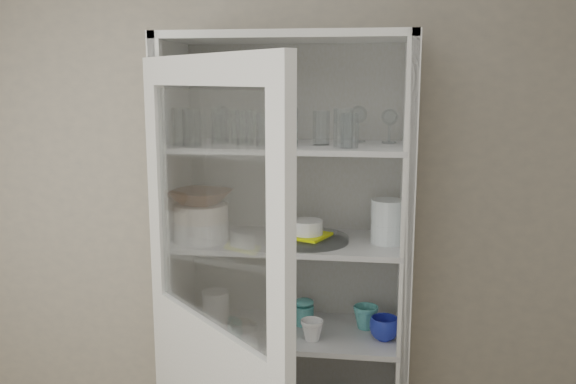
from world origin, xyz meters
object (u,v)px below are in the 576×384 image
Objects in this scene: plate_stack_front at (202,230)px; mug_blue at (384,329)px; mug_white at (312,330)px; measuring_cups at (242,326)px; plate_stack_back at (201,221)px; grey_bowl_stack at (387,221)px; glass_platter at (307,239)px; terracotta_bowl at (201,197)px; teal_jar at (304,313)px; cupboard_door at (214,384)px; white_canister at (216,307)px; goblet_3 at (389,125)px; goblet_2 at (358,122)px; white_ramekin at (307,227)px; yellow_trivet at (307,235)px; pantry_cabinet at (290,305)px; cream_bowl at (201,212)px; mug_teal at (366,317)px; goblet_1 at (289,121)px; goblet_0 at (224,122)px.

plate_stack_front is 1.88× the size of mug_blue.
mug_white reaches higher than measuring_cups.
plate_stack_back is 1.07× the size of grey_bowl_stack.
glass_platter is 0.34m from grey_bowl_stack.
terracotta_bowl reaches higher than teal_jar.
cupboard_door reaches higher than measuring_cups.
plate_stack_front is 1.63× the size of white_canister.
goblet_3 is at bearing 3.96° from white_canister.
cupboard_door is at bearing -112.85° from teal_jar.
goblet_2 is at bearing 61.34° from mug_white.
cupboard_door reaches higher than goblet_3.
grey_bowl_stack is at bearing 3.27° from white_ramekin.
cupboard_door is 15.05× the size of white_ramekin.
pantry_cabinet is at bearing 130.66° from yellow_trivet.
goblet_2 is 0.88m from mug_white.
plate_stack_front is 0.95× the size of terracotta_bowl.
goblet_2 is at bearing 15.96° from cream_bowl.
plate_stack_front is 0.59m from teal_jar.
terracotta_bowl is 1.98× the size of mug_blue.
mug_white is (-0.22, -0.15, -0.01)m from mug_teal.
white_canister is at bearing 149.55° from cupboard_door.
white_canister is (-0.44, 0.14, 0.03)m from mug_white.
cupboard_door is 16.45× the size of mug_blue.
cream_bowl reaches higher than mug_teal.
plate_stack_back reaches higher than mug_teal.
mug_teal is (-0.08, 0.10, 0.00)m from mug_blue.
terracotta_bowl is 1.34× the size of grey_bowl_stack.
mug_blue is at bearing -1.71° from measuring_cups.
teal_jar is at bearing 169.48° from grey_bowl_stack.
plate_stack_front is 1.72× the size of white_ramekin.
mug_white is (0.30, 0.43, 0.03)m from cupboard_door.
grey_bowl_stack reaches higher than white_canister.
yellow_trivet is 1.17× the size of white_canister.
white_canister is (-0.13, 0.07, 0.05)m from measuring_cups.
cupboard_door reaches higher than mug_white.
goblet_2 is 1.00× the size of yellow_trivet.
grey_bowl_stack is at bearing 3.27° from glass_platter.
goblet_2 is at bearing 131.64° from mug_teal.
teal_jar is (-0.35, 0.06, -0.44)m from grey_bowl_stack.
mug_teal is at bearing 16.71° from yellow_trivet.
cupboard_door is 0.65m from teal_jar.
mug_white is (-0.29, -0.10, -0.45)m from grey_bowl_stack.
measuring_cups is (0.16, 0.03, -0.50)m from cream_bowl.
plate_stack_back is 0.93m from mug_blue.
mug_teal is (0.52, 0.59, 0.04)m from cupboard_door.
white_ramekin is (0.09, -0.12, -0.43)m from goblet_1.
measuring_cups is at bearing -177.59° from glass_platter.
goblet_2 reaches higher than mug_white.
cream_bowl is at bearing -107.47° from goblet_0.
white_canister is (-0.03, -0.08, -0.81)m from goblet_0.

